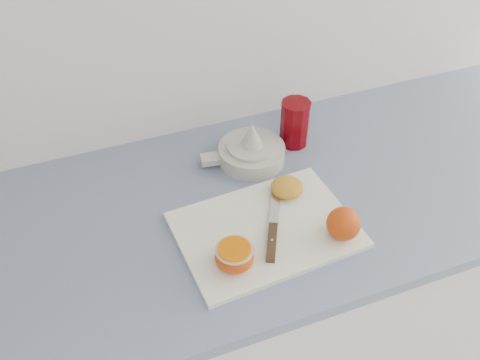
{
  "coord_description": "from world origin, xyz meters",
  "views": [
    {
      "loc": [
        -0.3,
        0.91,
        1.73
      ],
      "look_at": [
        -0.0,
        1.7,
        0.96
      ],
      "focal_mm": 40.0,
      "sensor_mm": 36.0,
      "label": 1
    }
  ],
  "objects_px": {
    "red_tumbler": "(295,125)",
    "half_orange": "(234,256)",
    "cutting_board": "(266,230)",
    "counter": "(287,300)",
    "citrus_juicer": "(251,151)"
  },
  "relations": [
    {
      "from": "red_tumbler",
      "to": "half_orange",
      "type": "bearing_deg",
      "value": -130.83
    },
    {
      "from": "cutting_board",
      "to": "half_orange",
      "type": "height_order",
      "value": "half_orange"
    },
    {
      "from": "counter",
      "to": "cutting_board",
      "type": "xyz_separation_m",
      "value": [
        -0.12,
        -0.1,
        0.45
      ]
    },
    {
      "from": "counter",
      "to": "half_orange",
      "type": "xyz_separation_m",
      "value": [
        -0.22,
        -0.17,
        0.48
      ]
    },
    {
      "from": "half_orange",
      "to": "red_tumbler",
      "type": "bearing_deg",
      "value": 49.17
    },
    {
      "from": "counter",
      "to": "red_tumbler",
      "type": "distance_m",
      "value": 0.53
    },
    {
      "from": "half_orange",
      "to": "citrus_juicer",
      "type": "relative_size",
      "value": 0.37
    },
    {
      "from": "half_orange",
      "to": "red_tumbler",
      "type": "xyz_separation_m",
      "value": [
        0.28,
        0.32,
        0.02
      ]
    },
    {
      "from": "cutting_board",
      "to": "citrus_juicer",
      "type": "distance_m",
      "value": 0.24
    },
    {
      "from": "counter",
      "to": "citrus_juicer",
      "type": "distance_m",
      "value": 0.49
    },
    {
      "from": "half_orange",
      "to": "citrus_juicer",
      "type": "xyz_separation_m",
      "value": [
        0.15,
        0.3,
        -0.01
      ]
    },
    {
      "from": "counter",
      "to": "red_tumbler",
      "type": "bearing_deg",
      "value": 68.82
    },
    {
      "from": "counter",
      "to": "citrus_juicer",
      "type": "relative_size",
      "value": 11.57
    },
    {
      "from": "half_orange",
      "to": "red_tumbler",
      "type": "relative_size",
      "value": 0.64
    },
    {
      "from": "counter",
      "to": "half_orange",
      "type": "relative_size",
      "value": 31.02
    }
  ]
}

